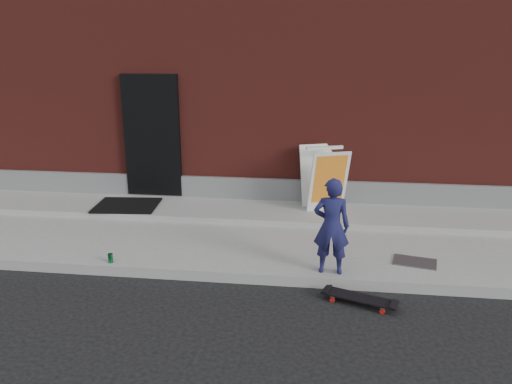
# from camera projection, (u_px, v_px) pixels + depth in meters

# --- Properties ---
(ground) EXTENTS (80.00, 80.00, 0.00)m
(ground) POSITION_uv_depth(u_px,v_px,m) (278.00, 286.00, 6.51)
(ground) COLOR black
(ground) RESTS_ON ground
(sidewalk) EXTENTS (20.00, 3.00, 0.15)m
(sidewalk) POSITION_uv_depth(u_px,v_px,m) (286.00, 238.00, 7.92)
(sidewalk) COLOR gray
(sidewalk) RESTS_ON ground
(apron) EXTENTS (20.00, 1.20, 0.10)m
(apron) POSITION_uv_depth(u_px,v_px,m) (289.00, 213.00, 8.74)
(apron) COLOR gray
(apron) RESTS_ON sidewalk
(building) EXTENTS (20.00, 8.10, 5.00)m
(building) POSITION_uv_depth(u_px,v_px,m) (302.00, 67.00, 12.45)
(building) COLOR maroon
(building) RESTS_ON ground
(child) EXTENTS (0.48, 0.32, 1.28)m
(child) POSITION_uv_depth(u_px,v_px,m) (331.00, 226.00, 6.39)
(child) COLOR #1B1C4C
(child) RESTS_ON sidewalk
(skateboard) EXTENTS (0.91, 0.51, 0.10)m
(skateboard) POSITION_uv_depth(u_px,v_px,m) (359.00, 298.00, 6.03)
(skateboard) COLOR #B31812
(skateboard) RESTS_ON ground
(pizza_sign) EXTENTS (0.90, 0.97, 1.11)m
(pizza_sign) POSITION_uv_depth(u_px,v_px,m) (324.00, 178.00, 8.66)
(pizza_sign) COLOR silver
(pizza_sign) RESTS_ON apron
(soda_can) EXTENTS (0.08, 0.08, 0.13)m
(soda_can) POSITION_uv_depth(u_px,v_px,m) (110.00, 258.00, 6.84)
(soda_can) COLOR #167037
(soda_can) RESTS_ON sidewalk
(doormat) EXTENTS (1.15, 0.97, 0.03)m
(doormat) POSITION_uv_depth(u_px,v_px,m) (127.00, 205.00, 8.92)
(doormat) COLOR black
(doormat) RESTS_ON apron
(utility_plate) EXTENTS (0.64, 0.49, 0.02)m
(utility_plate) POSITION_uv_depth(u_px,v_px,m) (415.00, 262.00, 6.85)
(utility_plate) COLOR #59585E
(utility_plate) RESTS_ON sidewalk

